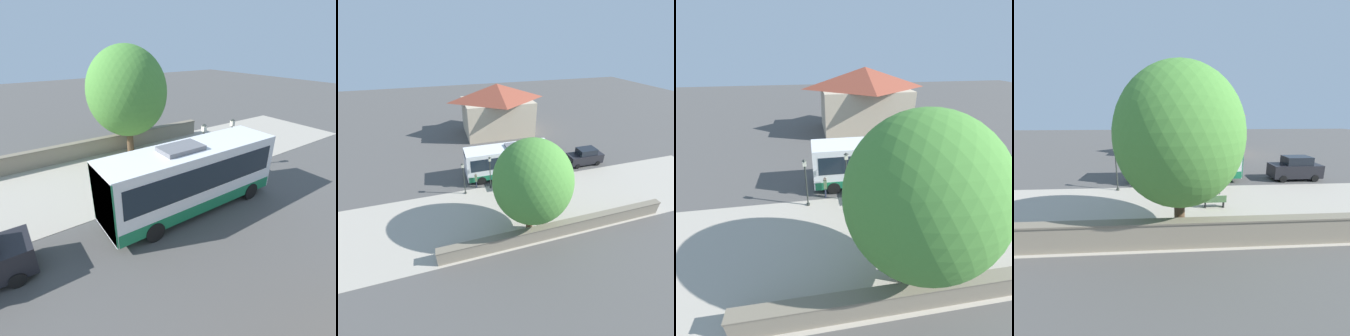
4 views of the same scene
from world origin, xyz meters
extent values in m
plane|color=#514F4C|center=(0.00, 0.00, 0.00)|extent=(120.00, 120.00, 0.00)
cube|color=#ADA393|center=(-4.50, 0.00, 0.01)|extent=(9.00, 44.00, 0.02)
cube|color=gray|center=(-8.55, 0.00, 0.64)|extent=(0.50, 20.00, 1.27)
cube|color=#776C5B|center=(-8.55, 0.00, 1.31)|extent=(0.60, 20.00, 0.08)
cube|color=#C6B293|center=(15.65, -0.89, 2.76)|extent=(7.86, 10.83, 5.51)
pyramid|color=brown|center=(15.65, -0.89, 6.75)|extent=(8.46, 11.43, 2.48)
cube|color=white|center=(1.90, 1.37, 2.04)|extent=(2.61, 10.01, 3.18)
cube|color=black|center=(1.90, 1.37, 2.45)|extent=(2.65, 9.20, 1.40)
cube|color=#197247|center=(1.90, 1.37, 0.77)|extent=(2.65, 9.80, 0.64)
cube|color=#197247|center=(1.90, -3.61, 2.04)|extent=(2.65, 0.06, 3.05)
cube|color=black|center=(1.90, 6.33, 3.31)|extent=(1.96, 0.08, 0.44)
cube|color=slate|center=(1.90, 0.62, 3.74)|extent=(1.30, 2.20, 0.22)
cylinder|color=black|center=(0.67, 4.87, 0.50)|extent=(0.30, 1.00, 1.00)
cylinder|color=black|center=(3.12, 4.87, 0.50)|extent=(0.30, 1.00, 1.00)
cylinder|color=black|center=(0.67, -1.74, 0.50)|extent=(0.30, 1.00, 1.00)
cylinder|color=black|center=(3.12, -1.74, 0.50)|extent=(0.30, 1.00, 1.00)
cylinder|color=#515459|center=(-0.52, -1.08, 1.16)|extent=(0.08, 0.08, 2.32)
cylinder|color=#515459|center=(-0.52, 1.37, 1.16)|extent=(0.08, 0.08, 2.32)
cylinder|color=#515459|center=(-1.97, -1.08, 1.16)|extent=(0.08, 0.08, 2.32)
cylinder|color=#515459|center=(-1.97, 1.37, 1.16)|extent=(0.08, 0.08, 2.32)
cube|color=#515459|center=(-1.25, 0.14, 2.36)|extent=(1.75, 2.74, 0.08)
cube|color=silver|center=(-1.95, 0.14, 1.28)|extent=(0.03, 2.20, 1.86)
cylinder|color=#2D3347|center=(0.19, 5.55, 0.41)|extent=(0.12, 0.12, 0.83)
cylinder|color=#2D3347|center=(0.35, 5.55, 0.41)|extent=(0.12, 0.12, 0.83)
cube|color=#59724C|center=(0.27, 5.55, 1.16)|extent=(0.34, 0.22, 0.67)
sphere|color=tan|center=(0.27, 5.55, 1.61)|extent=(0.23, 0.23, 0.23)
cube|color=#4C7247|center=(-4.27, -0.17, 0.45)|extent=(0.40, 1.51, 0.06)
cube|color=#4C7247|center=(-4.44, -0.17, 0.68)|extent=(0.04, 1.51, 0.40)
cube|color=black|center=(-4.27, -0.78, 0.23)|extent=(0.32, 0.06, 0.45)
cube|color=black|center=(-4.27, 0.44, 0.23)|extent=(0.32, 0.06, 0.45)
cylinder|color=#2D332D|center=(-0.31, 4.07, 0.08)|extent=(0.24, 0.24, 0.16)
cylinder|color=#2D332D|center=(-0.31, 4.07, 1.70)|extent=(0.10, 0.10, 3.40)
cube|color=silver|center=(-0.31, 4.07, 3.58)|extent=(0.24, 0.24, 0.35)
pyramid|color=#2D332D|center=(-0.31, 4.07, 3.82)|extent=(0.28, 0.28, 0.14)
cylinder|color=#2D332D|center=(-0.56, 6.88, 0.08)|extent=(0.24, 0.24, 0.16)
cylinder|color=#2D332D|center=(-0.56, 6.88, 1.62)|extent=(0.10, 0.10, 3.24)
cube|color=silver|center=(-0.56, 6.88, 3.41)|extent=(0.24, 0.24, 0.35)
pyramid|color=#2D332D|center=(-0.56, 6.88, 3.66)|extent=(0.28, 0.28, 0.14)
cylinder|color=brown|center=(-7.24, 2.28, 1.66)|extent=(0.55, 0.55, 3.33)
ellipsoid|color=#4C8C38|center=(-7.24, 2.28, 5.02)|extent=(6.14, 6.14, 6.76)
cube|color=black|center=(1.52, -8.84, 0.86)|extent=(1.85, 4.51, 1.17)
cube|color=black|center=(1.52, -8.95, 1.81)|extent=(1.57, 2.34, 0.73)
cylinder|color=black|center=(0.64, -7.38, 0.32)|extent=(0.22, 0.64, 0.64)
cylinder|color=black|center=(2.39, -7.38, 0.32)|extent=(0.22, 0.64, 0.64)
cylinder|color=black|center=(0.64, -10.31, 0.32)|extent=(0.22, 0.64, 0.64)
cylinder|color=black|center=(2.39, -10.31, 0.32)|extent=(0.22, 0.64, 0.64)
camera|label=1|loc=(11.46, -6.66, 8.42)|focal=28.00mm
camera|label=2|loc=(-20.16, 8.21, 14.61)|focal=24.00mm
camera|label=3|loc=(-13.85, 6.32, 10.12)|focal=24.00mm
camera|label=4|loc=(-17.85, 2.83, 6.20)|focal=24.00mm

